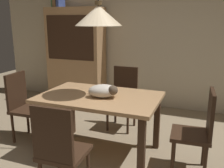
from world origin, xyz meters
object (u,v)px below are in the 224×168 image
(book_green_slim, at_px, (54,1))
(book_blue_wide, at_px, (61,1))
(dining_table, at_px, (100,104))
(pendant_lamp, at_px, (98,15))
(chair_right_side, at_px, (199,129))
(chair_far_back, at_px, (123,95))
(cat_sleeping, at_px, (104,91))
(hutch_bookcase, at_px, (76,58))
(chair_near_front, at_px, (60,149))
(chair_left_side, at_px, (24,104))
(book_brown_thick, at_px, (57,2))

(book_green_slim, distance_m, book_blue_wide, 0.14)
(dining_table, xyz_separation_m, pendant_lamp, (-0.00, 0.00, 1.01))
(chair_right_side, xyz_separation_m, chair_far_back, (-1.13, 0.87, 0.00))
(pendant_lamp, height_order, book_blue_wide, pendant_lamp)
(cat_sleeping, bearing_deg, dining_table, 150.82)
(dining_table, bearing_deg, chair_far_back, 89.88)
(cat_sleeping, height_order, hutch_bookcase, hutch_bookcase)
(chair_right_side, distance_m, hutch_bookcase, 2.98)
(cat_sleeping, distance_m, pendant_lamp, 0.84)
(dining_table, xyz_separation_m, chair_near_front, (0.00, -0.88, -0.14))
(chair_right_side, relative_size, pendant_lamp, 0.72)
(chair_far_back, relative_size, pendant_lamp, 0.72)
(chair_left_side, bearing_deg, chair_far_back, 37.98)
(chair_right_side, bearing_deg, book_brown_thick, 148.06)
(chair_near_front, bearing_deg, chair_left_side, 142.30)
(chair_near_front, relative_size, chair_left_side, 1.00)
(chair_near_front, height_order, book_green_slim, book_green_slim)
(dining_table, distance_m, book_brown_thick, 2.72)
(chair_near_front, xyz_separation_m, book_green_slim, (-1.71, 2.61, 1.47))
(hutch_bookcase, height_order, book_blue_wide, book_blue_wide)
(pendant_lamp, distance_m, book_brown_thick, 2.40)
(chair_near_front, xyz_separation_m, book_blue_wide, (-1.57, 2.61, 1.46))
(cat_sleeping, relative_size, book_blue_wide, 1.69)
(hutch_bookcase, bearing_deg, chair_near_front, -64.05)
(chair_far_back, distance_m, book_brown_thick, 2.35)
(chair_left_side, distance_m, cat_sleeping, 1.25)
(chair_near_front, height_order, hutch_bookcase, hutch_bookcase)
(chair_right_side, distance_m, cat_sleeping, 1.10)
(chair_right_side, bearing_deg, book_blue_wide, 147.35)
(dining_table, bearing_deg, book_green_slim, 134.51)
(chair_left_side, height_order, book_green_slim, book_green_slim)
(dining_table, bearing_deg, chair_right_side, 0.27)
(chair_right_side, relative_size, hutch_bookcase, 0.50)
(chair_right_side, relative_size, book_brown_thick, 3.88)
(chair_right_side, bearing_deg, pendant_lamp, -179.73)
(chair_far_back, xyz_separation_m, pendant_lamp, (-0.00, -0.88, 1.15))
(hutch_bookcase, distance_m, book_green_slim, 1.17)
(dining_table, xyz_separation_m, cat_sleeping, (0.08, -0.04, 0.18))
(chair_near_front, distance_m, book_green_slim, 3.45)
(book_brown_thick, bearing_deg, hutch_bookcase, -0.23)
(chair_near_front, distance_m, book_brown_thick, 3.41)
(chair_far_back, relative_size, hutch_bookcase, 0.50)
(cat_sleeping, xyz_separation_m, hutch_bookcase, (-1.34, 1.77, 0.06))
(pendant_lamp, xyz_separation_m, book_blue_wide, (-1.57, 1.73, 0.31))
(hutch_bookcase, bearing_deg, chair_right_side, -35.77)
(dining_table, relative_size, chair_right_side, 1.51)
(chair_left_side, xyz_separation_m, pendant_lamp, (1.13, 0.00, 1.15))
(book_brown_thick, xyz_separation_m, book_blue_wide, (0.07, 0.00, 0.01))
(chair_far_back, distance_m, hutch_bookcase, 1.57)
(chair_near_front, xyz_separation_m, chair_far_back, (-0.00, 1.76, 0.00))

